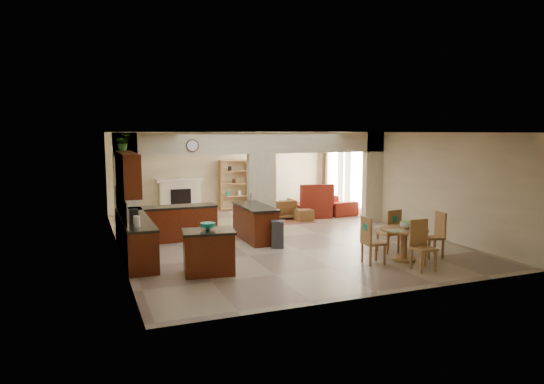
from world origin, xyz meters
name	(u,v)px	position (x,y,z in m)	size (l,w,h in m)	color
floor	(275,237)	(0.00, 0.00, 0.00)	(10.00, 10.00, 0.00)	gray
ceiling	(275,132)	(0.00, 0.00, 2.80)	(10.00, 10.00, 0.00)	white
wall_back	(223,171)	(0.00, 5.00, 1.40)	(8.00, 8.00, 0.00)	beige
wall_front	(384,216)	(0.00, -5.00, 1.40)	(8.00, 8.00, 0.00)	beige
wall_left	(117,192)	(-4.00, 0.00, 1.40)	(10.00, 10.00, 0.00)	beige
wall_right	(400,180)	(4.00, 0.00, 1.40)	(10.00, 10.00, 0.00)	beige
partition_left_pier	(126,187)	(-3.70, 1.00, 1.40)	(0.60, 0.25, 2.80)	beige
partition_center_pier	(262,192)	(0.00, 1.00, 1.10)	(0.80, 0.25, 2.20)	beige
partition_right_pier	(373,177)	(3.70, 1.00, 1.40)	(0.60, 0.25, 2.80)	beige
partition_header	(261,143)	(0.00, 1.00, 2.50)	(8.00, 0.25, 0.60)	beige
kitchen_counter	(152,231)	(-3.26, -0.25, 0.46)	(2.52, 3.29, 1.48)	#3C0A07
upper_cabinets	(127,173)	(-3.82, -0.80, 1.92)	(0.35, 2.40, 0.90)	#3C0A07
peninsula	(255,223)	(-0.60, -0.11, 0.46)	(0.70, 1.85, 0.91)	#3C0A07
wall_clock	(192,146)	(-2.00, 0.85, 2.45)	(0.34, 0.34, 0.03)	#472817
rug	(285,221)	(1.20, 2.10, 0.01)	(1.60, 1.30, 0.01)	brown
fireplace	(180,195)	(-1.60, 4.83, 0.61)	(1.60, 0.35, 1.20)	silver
shelving_unit	(234,185)	(0.35, 4.82, 0.90)	(1.00, 0.32, 1.80)	olive
window_a	(358,179)	(3.97, 2.30, 1.20)	(0.02, 0.90, 1.90)	white
window_b	(334,175)	(3.97, 4.00, 1.20)	(0.02, 0.90, 1.90)	white
glazed_door	(345,181)	(3.97, 3.15, 1.05)	(0.02, 0.70, 2.10)	white
drape_a_left	(366,181)	(3.93, 1.70, 1.20)	(0.10, 0.28, 2.30)	#391B16
drape_a_right	(348,178)	(3.93, 2.90, 1.20)	(0.10, 0.28, 2.30)	#391B16
drape_b_left	(341,177)	(3.93, 3.40, 1.20)	(0.10, 0.28, 2.30)	#391B16
drape_b_right	(325,174)	(3.93, 4.60, 1.20)	(0.10, 0.28, 2.30)	#391B16
ceiling_fan	(283,139)	(1.50, 3.00, 2.56)	(1.00, 1.00, 0.10)	white
kitchen_island	(209,252)	(-2.47, -2.63, 0.44)	(1.11, 0.86, 0.88)	#3C0A07
teal_bowl	(208,226)	(-2.47, -2.58, 0.95)	(0.30, 0.30, 0.14)	#148D73
trash_can	(278,235)	(-0.38, -1.14, 0.31)	(0.29, 0.25, 0.62)	#2A2A2C
dining_table	(404,239)	(1.76, -3.23, 0.48)	(1.05, 1.05, 0.71)	olive
fruit_bowl	(407,225)	(1.83, -3.22, 0.79)	(0.30, 0.30, 0.16)	#63BB28
sofa	(328,202)	(3.30, 3.14, 0.35)	(0.93, 2.37, 0.69)	maroon
chaise	(312,210)	(2.31, 2.43, 0.22)	(1.12, 0.92, 0.45)	maroon
armchair	(283,209)	(1.28, 2.47, 0.32)	(0.69, 0.71, 0.65)	maroon
ottoman	(304,215)	(1.77, 1.89, 0.18)	(0.50, 0.50, 0.36)	maroon
plant	(123,142)	(-3.82, 0.00, 2.57)	(0.36, 0.31, 0.40)	#1B4D14
chair_north	(391,229)	(1.90, -2.55, 0.55)	(0.47, 0.47, 1.02)	olive
chair_east	(436,233)	(2.63, -3.23, 0.55)	(0.48, 0.48, 1.02)	olive
chair_south	(421,243)	(1.67, -3.93, 0.55)	(0.44, 0.44, 1.02)	olive
chair_west	(370,239)	(0.91, -3.21, 0.55)	(0.44, 0.44, 1.02)	olive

